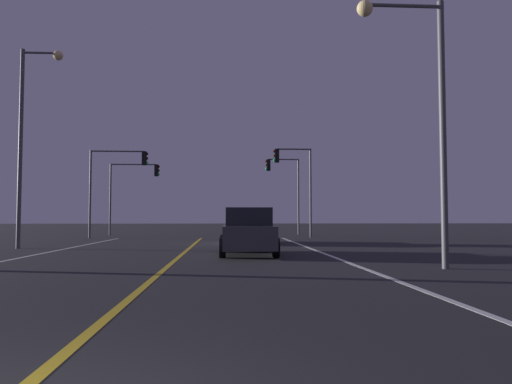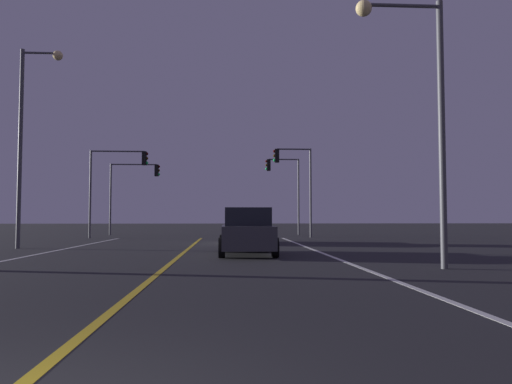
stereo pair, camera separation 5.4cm
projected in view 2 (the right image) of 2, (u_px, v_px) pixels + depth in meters
lane_edge_right at (349, 263)px, 14.33m from camera, size 0.16×34.76×0.01m
lane_center_divider at (169, 264)px, 14.02m from camera, size 0.16×34.76×0.01m
car_ahead_far at (248, 228)px, 25.33m from camera, size 2.02×4.30×1.70m
car_lead_same_lane at (247, 232)px, 17.63m from camera, size 2.02×4.30×1.70m
traffic_light_near_right at (294, 172)px, 32.43m from camera, size 2.59×0.36×5.96m
traffic_light_near_left at (118, 173)px, 31.74m from camera, size 3.78×0.36×5.73m
traffic_light_far_right at (283, 179)px, 37.91m from camera, size 2.67×0.36×5.93m
traffic_light_far_left at (135, 182)px, 37.22m from camera, size 3.80×0.36×5.46m
street_lamp_right_near at (420, 94)px, 13.03m from camera, size 2.40×0.44×7.24m
street_lamp_left_mid at (29, 123)px, 21.36m from camera, size 1.84×0.44×8.81m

